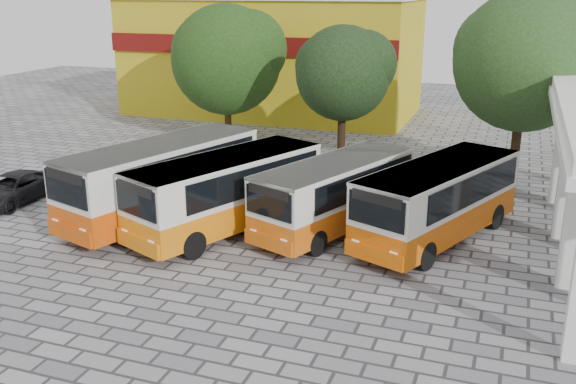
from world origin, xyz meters
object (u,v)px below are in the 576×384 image
at_px(bus_centre_left, 227,189).
at_px(bus_centre_right, 336,191).
at_px(bus_far_right, 439,197).
at_px(bus_far_left, 162,176).
at_px(parked_car, 12,189).

bearing_deg(bus_centre_left, bus_centre_right, 44.08).
distance_m(bus_centre_left, bus_centre_right, 4.06).
bearing_deg(bus_centre_right, bus_far_right, 24.86).
distance_m(bus_far_left, bus_centre_left, 2.96).
xyz_separation_m(bus_far_right, parked_car, (-17.61, -1.79, -1.03)).
bearing_deg(bus_far_right, parked_car, -151.69).
height_order(bus_far_left, bus_centre_right, bus_far_left).
height_order(bus_centre_right, bus_far_right, bus_far_right).
bearing_deg(bus_far_right, bus_centre_left, -144.58).
bearing_deg(bus_centre_left, bus_far_right, 35.65).
xyz_separation_m(bus_centre_right, bus_far_right, (3.74, 0.25, 0.09)).
distance_m(bus_centre_left, parked_car, 10.14).
xyz_separation_m(bus_centre_right, parked_car, (-13.87, -1.54, -0.94)).
bearing_deg(bus_far_left, bus_far_right, 25.30).
relative_size(bus_far_left, bus_centre_left, 1.06).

